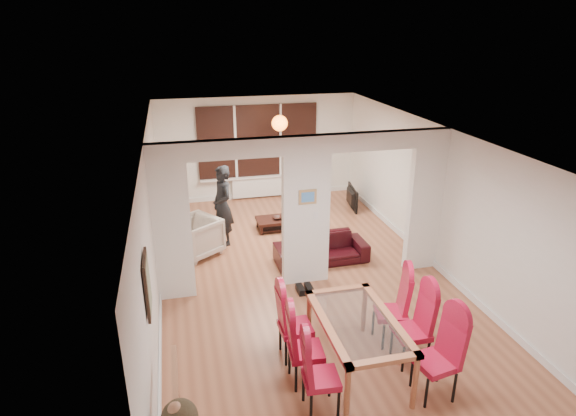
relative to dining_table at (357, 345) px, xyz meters
name	(u,v)px	position (x,y,z in m)	size (l,w,h in m)	color
floor	(305,280)	(-0.01, 2.44, -0.39)	(5.00, 9.00, 0.01)	#9B5B3E
room_walls	(306,212)	(-0.01, 2.44, 0.91)	(5.00, 9.00, 2.60)	silver
divider_wall	(306,212)	(-0.01, 2.44, 0.91)	(5.00, 0.18, 2.60)	white
bay_window_blinds	(258,141)	(-0.01, 6.88, 1.11)	(3.00, 0.08, 1.80)	black
radiator	(259,187)	(-0.01, 6.84, -0.09)	(1.40, 0.08, 0.50)	white
pendant_light	(280,123)	(0.29, 5.74, 1.76)	(0.36, 0.36, 0.36)	orange
stair_newel	(178,410)	(-2.26, -0.76, 0.16)	(0.40, 1.20, 1.10)	#AB6F4E
wall_poster	(147,284)	(-2.48, 0.04, 1.21)	(0.04, 0.52, 0.67)	gray
pillar_photo	(308,197)	(-0.01, 2.34, 1.21)	(0.30, 0.03, 0.25)	#4C8CD8
dining_table	(357,345)	(0.00, 0.00, 0.00)	(0.93, 1.66, 0.78)	#965537
dining_chair_la	(321,373)	(-0.65, -0.53, 0.12)	(0.41, 0.41, 1.02)	maroon
dining_chair_lb	(306,346)	(-0.69, -0.03, 0.14)	(0.42, 0.42, 1.05)	maroon
dining_chair_lc	(295,322)	(-0.69, 0.48, 0.14)	(0.42, 0.42, 1.06)	maroon
dining_chair_ra	(436,356)	(0.74, -0.63, 0.17)	(0.45, 0.45, 1.12)	maroon
dining_chair_rb	(412,327)	(0.76, 0.01, 0.15)	(0.43, 0.43, 1.08)	maroon
dining_chair_rc	(391,308)	(0.69, 0.48, 0.15)	(0.43, 0.43, 1.08)	maroon
sofa	(321,249)	(0.48, 3.07, -0.13)	(1.74, 0.68, 0.51)	black
armchair	(196,237)	(-1.81, 3.91, -0.01)	(0.83, 0.81, 0.76)	beige
person	(223,206)	(-1.22, 4.31, 0.44)	(0.40, 0.60, 1.65)	black
television	(349,198)	(1.99, 5.63, -0.12)	(0.12, 0.92, 0.53)	black
coffee_table	(282,223)	(0.11, 4.75, -0.26)	(1.12, 0.56, 0.26)	black
bottle	(287,211)	(0.22, 4.76, 0.01)	(0.07, 0.07, 0.29)	#143F19
bowl	(277,218)	(0.00, 4.72, -0.11)	(0.21, 0.21, 0.05)	black
shoes	(305,289)	(-0.12, 2.05, -0.34)	(0.26, 0.28, 0.11)	black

